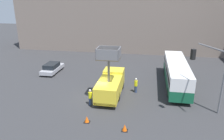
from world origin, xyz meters
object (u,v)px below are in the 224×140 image
Objects in this scene: road_worker_near_truck at (90,97)px; road_worker_directing at (136,85)px; utility_truck at (111,84)px; traffic_cone_near_truck at (87,119)px; city_bus at (176,72)px; traffic_cone_mid_road at (125,128)px; parked_car_curbside at (52,68)px; traffic_light_pole at (214,69)px.

road_worker_near_truck is 5.96m from road_worker_directing.
utility_truck is 10.94× the size of traffic_cone_near_truck.
traffic_cone_near_truck is at bearing 140.51° from city_bus.
traffic_cone_mid_road is at bearing -69.72° from utility_truck.
traffic_cone_near_truck is 0.13× the size of parked_car_curbside.
road_worker_near_truck is at bearing 128.01° from city_bus.
road_worker_near_truck reaches higher than parked_car_curbside.
traffic_cone_near_truck is at bearing -100.91° from utility_truck.
traffic_light_pole is 11.37× the size of traffic_cone_mid_road.
traffic_light_pole is at bearing -76.00° from road_worker_near_truck.
city_bus reaches higher than traffic_cone_near_truck.
traffic_cone_near_truck is at bearing -53.86° from parked_car_curbside.
parked_car_curbside reaches higher than traffic_cone_mid_road.
utility_truck is at bearing -32.31° from parked_car_curbside.
traffic_cone_near_truck is 0.99× the size of traffic_cone_mid_road.
traffic_cone_near_truck is (-3.87, -7.22, -0.61)m from road_worker_directing.
city_bus is 12.16m from traffic_cone_mid_road.
road_worker_directing is at bearing 87.49° from traffic_cone_mid_road.
city_bus is (7.55, 4.41, 0.35)m from utility_truck.
utility_truck reaches higher than traffic_cone_mid_road.
city_bus is 7.90m from traffic_light_pole.
parked_car_curbside is at bearing 126.14° from traffic_cone_near_truck.
parked_car_curbside is (-19.81, 8.85, -3.92)m from traffic_light_pole.
traffic_cone_mid_road is at bearing 147.53° from road_worker_directing.
road_worker_near_truck is 5.69m from traffic_cone_mid_road.
road_worker_near_truck is 0.99× the size of road_worker_directing.
traffic_cone_mid_road reaches higher than traffic_cone_near_truck.
traffic_cone_mid_road is at bearing -120.00° from road_worker_near_truck.
parked_car_curbside is at bearing 155.92° from traffic_light_pole.
road_worker_near_truck reaches higher than traffic_cone_mid_road.
parked_car_curbside is (-8.81, 12.06, 0.45)m from traffic_cone_near_truck.
parked_car_curbside is at bearing 57.08° from road_worker_near_truck.
road_worker_directing reaches higher than road_worker_near_truck.
traffic_light_pole is (2.34, -6.99, 2.84)m from city_bus.
utility_truck is 3.71× the size of road_worker_near_truck.
parked_car_curbside is (-9.92, 6.27, -0.73)m from utility_truck.
road_worker_directing is 0.39× the size of parked_car_curbside.
city_bus reaches higher than parked_car_curbside.
traffic_cone_near_truck is at bearing -163.74° from traffic_light_pole.
road_worker_directing is at bearing 27.53° from utility_truck.
parked_car_curbside reaches higher than traffic_cone_near_truck.
utility_truck is 1.44× the size of parked_car_curbside.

